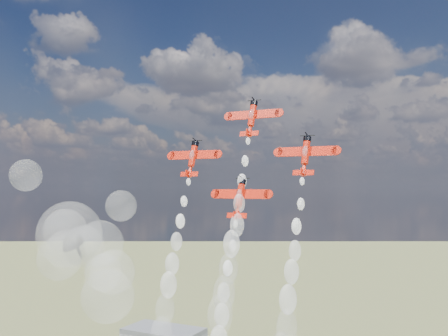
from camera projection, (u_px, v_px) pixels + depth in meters
plane_lead at (252, 117)px, 129.28m from camera, size 13.82×6.02×9.51m
plane_left at (193, 158)px, 132.59m from camera, size 13.82×6.02×9.51m
plane_right at (306, 154)px, 119.03m from camera, size 13.82×6.02×9.51m
plane_slot at (240, 197)px, 122.34m from camera, size 13.82×6.02×9.51m
smoke_trail_lead at (227, 277)px, 116.23m from camera, size 5.19×17.55×41.85m
smoke_trail_left at (163, 318)px, 119.42m from camera, size 5.16×17.56×42.44m
smoke_trail_right at (285, 334)px, 105.81m from camera, size 5.69×17.35×41.78m
drifted_smoke_cloud at (81, 248)px, 174.07m from camera, size 50.64×33.40×51.59m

